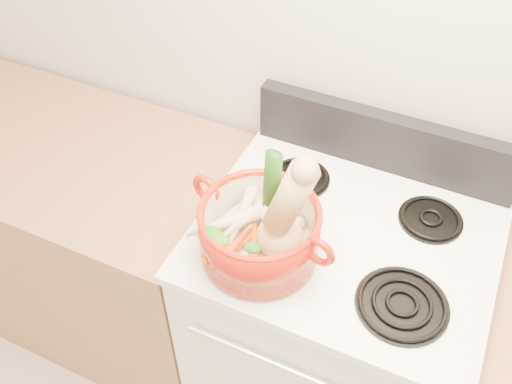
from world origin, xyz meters
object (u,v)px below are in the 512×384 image
at_px(stove_body, 330,331).
at_px(leek, 271,199).
at_px(dutch_oven, 259,232).
at_px(squash, 281,210).

height_order(stove_body, leek, leek).
relative_size(stove_body, dutch_oven, 3.10).
bearing_deg(stove_body, squash, -128.06).
xyz_separation_m(stove_body, squash, (-0.13, -0.16, 0.68)).
relative_size(squash, leek, 1.00).
bearing_deg(dutch_oven, squash, 13.65).
bearing_deg(leek, dutch_oven, -113.12).
relative_size(dutch_oven, leek, 1.02).
xyz_separation_m(stove_body, leek, (-0.16, -0.14, 0.68)).
height_order(dutch_oven, leek, leek).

